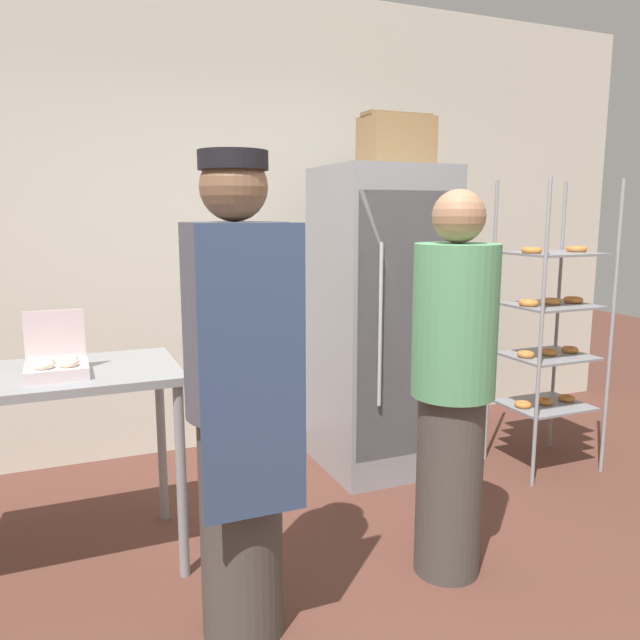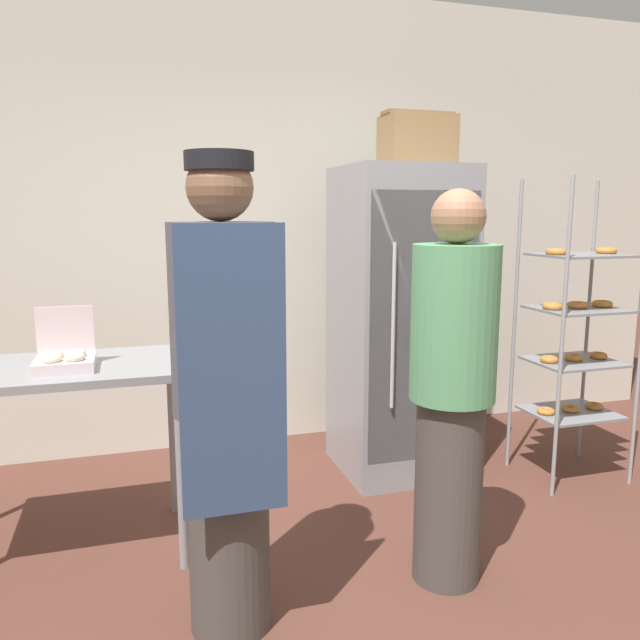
% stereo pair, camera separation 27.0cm
% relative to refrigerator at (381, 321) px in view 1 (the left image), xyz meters
% --- Properties ---
extents(back_wall, '(6.40, 0.12, 2.99)m').
position_rel_refrigerator_xyz_m(back_wall, '(-0.71, 0.80, 0.58)').
color(back_wall, silver).
rests_on(back_wall, ground_plane).
extents(refrigerator, '(0.70, 0.71, 1.83)m').
position_rel_refrigerator_xyz_m(refrigerator, '(0.00, 0.00, 0.00)').
color(refrigerator, gray).
rests_on(refrigerator, ground_plane).
extents(baking_rack, '(0.55, 0.46, 1.76)m').
position_rel_refrigerator_xyz_m(baking_rack, '(0.94, -0.41, -0.05)').
color(baking_rack, '#93969B').
rests_on(baking_rack, ground_plane).
extents(prep_counter, '(1.18, 0.63, 0.90)m').
position_rel_refrigerator_xyz_m(prep_counter, '(-1.91, -0.48, -0.12)').
color(prep_counter, gray).
rests_on(prep_counter, ground_plane).
extents(donut_box, '(0.25, 0.22, 0.26)m').
position_rel_refrigerator_xyz_m(donut_box, '(-1.82, -0.57, 0.03)').
color(donut_box, silver).
rests_on(donut_box, prep_counter).
extents(cardboard_storage_box, '(0.42, 0.27, 0.32)m').
position_rel_refrigerator_xyz_m(cardboard_storage_box, '(0.13, 0.08, 1.07)').
color(cardboard_storage_box, '#937047').
rests_on(cardboard_storage_box, refrigerator).
extents(person_baker, '(0.37, 0.39, 1.77)m').
position_rel_refrigerator_xyz_m(person_baker, '(-1.22, -1.22, 0.00)').
color(person_baker, '#47423D').
rests_on(person_baker, ground_plane).
extents(person_customer, '(0.35, 0.35, 1.66)m').
position_rel_refrigerator_xyz_m(person_customer, '(-0.28, -1.16, -0.07)').
color(person_customer, '#47423D').
rests_on(person_customer, ground_plane).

